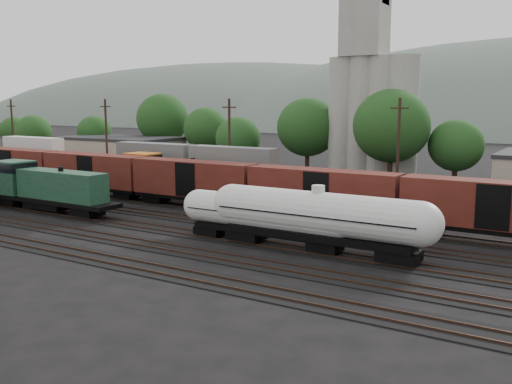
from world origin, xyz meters
The scene contains 12 objects.
ground centered at (0.00, 0.00, 0.00)m, with size 600.00×600.00×0.00m, color black.
tracks centered at (0.00, 0.00, 0.05)m, with size 180.00×33.20×0.20m.
green_locomotive centered at (-17.69, -5.00, 2.76)m, with size 18.37×3.24×4.86m.
tank_car_a centered at (9.79, -5.00, 2.49)m, with size 15.87×2.84×4.16m.
tank_car_b centered at (14.52, -5.00, 2.92)m, with size 18.90×3.38×4.95m.
orange_locomotive centered at (-12.41, 10.00, 2.73)m, with size 19.28×3.21×4.82m.
boxcar_string centered at (-5.19, 5.00, 3.12)m, with size 138.20×2.90×4.20m.
container_wall centered at (-12.55, 15.00, 2.52)m, with size 160.00×2.60×5.80m.
grain_silo centered at (3.28, 36.00, 11.26)m, with size 13.40×5.00×29.00m.
industrial_sheds centered at (6.63, 35.25, 2.56)m, with size 119.38×17.26×5.10m.
tree_band centered at (11.24, 36.67, 7.32)m, with size 164.15×22.07×13.42m.
utility_poles centered at (0.00, 22.00, 6.21)m, with size 122.20×0.36×12.00m.
Camera 1 is at (32.86, -43.77, 11.47)m, focal length 40.00 mm.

